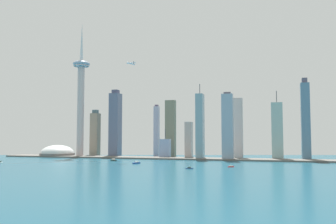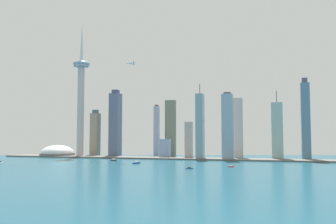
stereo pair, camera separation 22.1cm
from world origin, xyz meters
The scene contains 21 objects.
ground_plane centered at (0.00, 0.00, 0.00)m, with size 6000.00×6000.00×0.00m, color navy.
waterfront_pier centered at (0.00, 457.35, 1.69)m, with size 855.02×64.42×3.38m, color #625E57.
observation_tower centered at (-234.03, 459.61, 165.79)m, with size 42.65×42.65×342.70m.
stadium_dome centered at (-305.45, 469.24, 7.94)m, with size 88.25×88.25×41.47m.
skyscraper_0 centered at (238.60, 501.19, 63.58)m, with size 24.49×20.66×153.42m.
skyscraper_1 centered at (-66.44, 561.32, 66.45)m, with size 13.22×12.41×135.66m.
skyscraper_2 centered at (-17.35, 481.63, 22.77)m, with size 24.31×14.73×70.00m.
skyscraper_3 centered at (297.96, 497.96, 85.97)m, with size 18.38×27.71×178.95m.
skyscraper_4 centered at (-223.20, 516.53, 58.24)m, with size 21.63×20.21×122.27m.
skyscraper_5 centered at (37.08, 495.22, 42.98)m, with size 15.81×19.91×85.95m.
skyscraper_6 centered at (72.13, 458.87, 73.84)m, with size 16.48×24.05×170.50m.
skyscraper_7 centered at (-161.40, 509.14, 83.19)m, with size 25.49×27.46×172.31m.
skyscraper_8 centered at (134.88, 452.67, 73.04)m, with size 24.33×16.88×148.63m.
skyscraper_9 centered at (-23.66, 546.87, 72.34)m, with size 25.25×17.02×144.68m.
skyscraper_10 centered at (151.27, 509.10, 70.43)m, with size 21.95×12.58×140.87m.
boat_0 centered at (-91.94, 356.30, 1.70)m, with size 16.15×13.43×4.70m.
boat_2 centered at (-15.69, 296.47, 1.68)m, with size 9.86×18.63×8.46m.
boat_3 centered at (164.16, 268.71, 1.10)m, with size 10.32×9.06×7.42m.
boat_4 centered at (105.65, 217.48, 1.07)m, with size 12.56×9.03×6.60m.
boat_5 centered at (-278.58, 240.68, 1.25)m, with size 13.54×16.81×3.51m.
airplane centered at (-66.25, 385.00, 211.77)m, with size 24.06×24.32×7.70m.
Camera 1 is at (239.46, -332.23, 49.05)m, focal length 38.22 mm.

